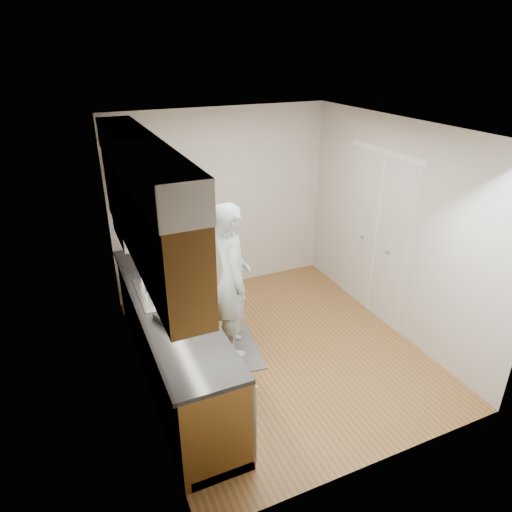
{
  "coord_description": "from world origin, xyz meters",
  "views": [
    {
      "loc": [
        -1.99,
        -3.85,
        3.21
      ],
      "look_at": [
        -0.16,
        0.25,
        1.11
      ],
      "focal_mm": 32.0,
      "sensor_mm": 36.0,
      "label": 1
    }
  ],
  "objects_px": {
    "soap_bottle_b": "(159,255)",
    "person": "(231,270)",
    "soda_can": "(160,273)",
    "soap_bottle_a": "(150,264)",
    "dish_rack": "(181,316)"
  },
  "relations": [
    {
      "from": "soap_bottle_b",
      "to": "person",
      "type": "bearing_deg",
      "value": -47.04
    },
    {
      "from": "person",
      "to": "soda_can",
      "type": "bearing_deg",
      "value": 76.14
    },
    {
      "from": "soap_bottle_a",
      "to": "soap_bottle_b",
      "type": "bearing_deg",
      "value": 59.07
    },
    {
      "from": "dish_rack",
      "to": "person",
      "type": "bearing_deg",
      "value": 19.58
    },
    {
      "from": "soap_bottle_a",
      "to": "soda_can",
      "type": "xyz_separation_m",
      "value": [
        0.08,
        -0.1,
        -0.07
      ]
    },
    {
      "from": "soap_bottle_b",
      "to": "soda_can",
      "type": "xyz_separation_m",
      "value": [
        -0.08,
        -0.37,
        -0.04
      ]
    },
    {
      "from": "person",
      "to": "soap_bottle_b",
      "type": "xyz_separation_m",
      "value": [
        -0.62,
        0.66,
        0.02
      ]
    },
    {
      "from": "soda_can",
      "to": "dish_rack",
      "type": "relative_size",
      "value": 0.28
    },
    {
      "from": "soap_bottle_b",
      "to": "soap_bottle_a",
      "type": "bearing_deg",
      "value": -120.93
    },
    {
      "from": "person",
      "to": "soap_bottle_a",
      "type": "distance_m",
      "value": 0.87
    },
    {
      "from": "person",
      "to": "soda_can",
      "type": "distance_m",
      "value": 0.76
    },
    {
      "from": "soap_bottle_a",
      "to": "dish_rack",
      "type": "height_order",
      "value": "soap_bottle_a"
    },
    {
      "from": "person",
      "to": "dish_rack",
      "type": "relative_size",
      "value": 5.02
    },
    {
      "from": "person",
      "to": "soap_bottle_b",
      "type": "distance_m",
      "value": 0.9
    },
    {
      "from": "soda_can",
      "to": "soap_bottle_b",
      "type": "bearing_deg",
      "value": 77.46
    }
  ]
}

